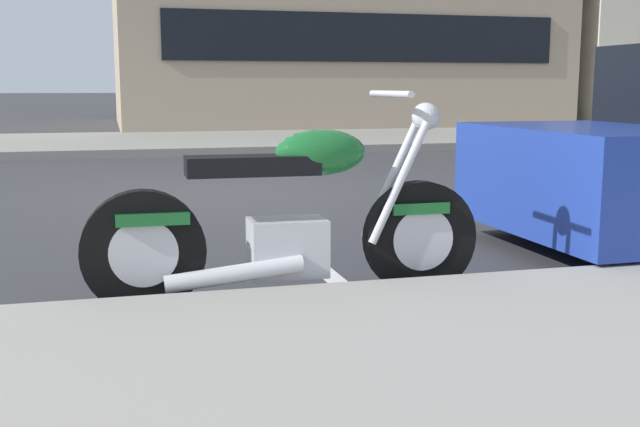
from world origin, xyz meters
TOP-DOWN VIEW (x-y plane):
  - ground_plane at (0.00, 0.00)m, footprint 260.00×260.00m
  - parking_stall_stripe at (0.00, -3.86)m, footprint 0.12×2.20m
  - parked_motorcycle at (-0.35, -4.37)m, footprint 2.11×0.62m

SIDE VIEW (x-z plane):
  - ground_plane at x=0.00m, z-range 0.00..0.00m
  - parking_stall_stripe at x=0.00m, z-range 0.00..0.01m
  - parked_motorcycle at x=-0.35m, z-range -0.13..0.98m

